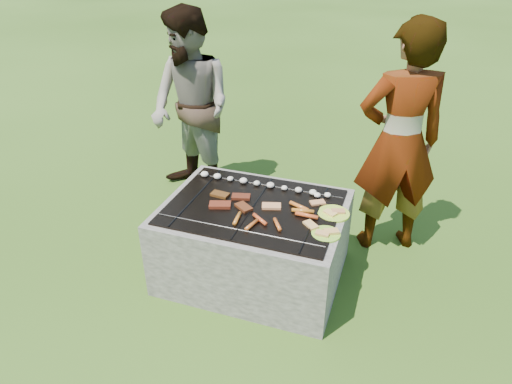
% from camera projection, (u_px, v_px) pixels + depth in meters
% --- Properties ---
extents(lawn, '(60.00, 60.00, 0.00)m').
position_uv_depth(lawn, '(254.00, 272.00, 3.58)').
color(lawn, '#294A12').
rests_on(lawn, ground).
extents(fire_pit, '(1.30, 1.00, 0.62)m').
position_uv_depth(fire_pit, '(254.00, 243.00, 3.44)').
color(fire_pit, gray).
rests_on(fire_pit, ground).
extents(mushrooms, '(1.06, 0.08, 0.04)m').
position_uv_depth(mushrooms, '(261.00, 184.00, 3.52)').
color(mushrooms, '#F1E6CD').
rests_on(mushrooms, fire_pit).
extents(pork_slabs, '(0.38, 0.28, 0.02)m').
position_uv_depth(pork_slabs, '(230.00, 201.00, 3.31)').
color(pork_slabs, brown).
rests_on(pork_slabs, fire_pit).
extents(sausages, '(0.54, 0.45, 0.03)m').
position_uv_depth(sausages, '(280.00, 216.00, 3.13)').
color(sausages, orange).
rests_on(sausages, fire_pit).
extents(bread_on_grate, '(0.46, 0.41, 0.02)m').
position_uv_depth(bread_on_grate, '(292.00, 210.00, 3.21)').
color(bread_on_grate, '#DAB96F').
rests_on(bread_on_grate, fire_pit).
extents(plate_far, '(0.29, 0.29, 0.03)m').
position_uv_depth(plate_far, '(334.00, 213.00, 3.19)').
color(plate_far, '#ECFF3C').
rests_on(plate_far, fire_pit).
extents(plate_near, '(0.25, 0.25, 0.03)m').
position_uv_depth(plate_near, '(326.00, 234.00, 2.97)').
color(plate_near, gold).
rests_on(plate_near, fire_pit).
extents(cook, '(0.80, 0.68, 1.85)m').
position_uv_depth(cook, '(399.00, 143.00, 3.47)').
color(cook, gray).
rests_on(cook, ground).
extents(bystander, '(1.08, 0.99, 1.80)m').
position_uv_depth(bystander, '(191.00, 108.00, 4.24)').
color(bystander, gray).
rests_on(bystander, ground).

